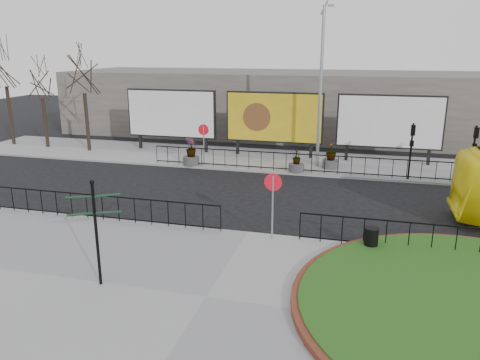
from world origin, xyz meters
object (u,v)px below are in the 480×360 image
(planter_b, at_px, (296,164))
(planter_c, at_px, (331,158))
(fingerpost_sign, at_px, (95,223))
(planter_a, at_px, (191,155))
(litter_bin, at_px, (371,239))
(billboard_mid, at_px, (274,118))
(lamp_post, at_px, (321,85))

(planter_b, xyz_separation_m, planter_c, (1.81, 1.30, 0.13))
(planter_b, height_order, planter_c, planter_c)
(fingerpost_sign, relative_size, planter_a, 2.05)
(planter_c, bearing_deg, fingerpost_sign, -109.48)
(fingerpost_sign, height_order, planter_a, fingerpost_sign)
(litter_bin, height_order, planter_a, planter_a)
(fingerpost_sign, bearing_deg, billboard_mid, 60.90)
(planter_a, height_order, planter_c, planter_a)
(lamp_post, height_order, planter_b, lamp_post)
(lamp_post, xyz_separation_m, litter_bin, (2.99, -11.60, -4.28))
(planter_a, relative_size, planter_c, 1.02)
(litter_bin, bearing_deg, planter_a, 135.88)
(billboard_mid, relative_size, lamp_post, 0.67)
(billboard_mid, distance_m, fingerpost_sign, 18.15)
(litter_bin, bearing_deg, planter_c, 100.99)
(lamp_post, distance_m, fingerpost_sign, 17.00)
(fingerpost_sign, bearing_deg, planter_c, 47.04)
(fingerpost_sign, bearing_deg, planter_a, 76.44)
(lamp_post, relative_size, planter_a, 5.88)
(lamp_post, relative_size, litter_bin, 10.94)
(billboard_mid, distance_m, planter_b, 4.56)
(billboard_mid, height_order, lamp_post, lamp_post)
(fingerpost_sign, height_order, planter_b, fingerpost_sign)
(litter_bin, xyz_separation_m, planter_c, (-2.19, 11.30, 0.16))
(planter_a, bearing_deg, planter_c, 9.09)
(billboard_mid, xyz_separation_m, planter_b, (2.00, -3.57, -2.02))
(lamp_post, relative_size, fingerpost_sign, 2.87)
(planter_b, relative_size, planter_c, 0.85)
(billboard_mid, bearing_deg, planter_b, -60.77)
(planter_a, bearing_deg, billboard_mid, 39.65)
(litter_bin, xyz_separation_m, planter_a, (-10.31, 10.00, 0.17))
(billboard_mid, bearing_deg, planter_c, -30.86)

